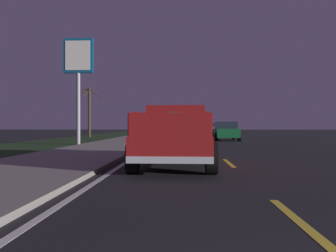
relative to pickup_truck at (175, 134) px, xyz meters
name	(u,v)px	position (x,y,z in m)	size (l,w,h in m)	color
ground	(202,140)	(17.25, -1.75, -0.98)	(144.00, 144.00, 0.00)	black
sidewalk_shoulder	(133,140)	(17.25, 3.95, -0.92)	(108.00, 4.00, 0.12)	gray
grass_verge	(73,140)	(17.25, 8.95, -0.98)	(108.00, 6.00, 0.01)	#1E3819
lane_markings	(172,139)	(19.68, 0.76, -0.98)	(109.02, 3.54, 0.01)	yellow
pickup_truck	(175,134)	(0.00, 0.00, 0.00)	(5.46, 2.35, 1.87)	maroon
sedan_white	(214,129)	(27.79, -3.69, -0.20)	(4.45, 2.10, 1.54)	silver
sedan_green	(225,131)	(17.55, -3.74, -0.20)	(4.41, 2.03, 1.54)	#14592D
gas_price_sign	(78,65)	(10.70, 6.45, 4.11)	(0.27, 1.90, 6.78)	#99999E
street_light_near	(4,40)	(1.51, 6.25, 3.34)	(0.36, 1.97, 7.07)	#4C4C51
bare_tree_far	(89,110)	(24.19, 9.59, 1.84)	(0.64, 2.45, 5.64)	#423323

